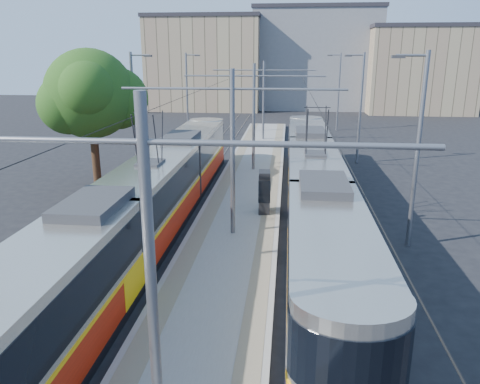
# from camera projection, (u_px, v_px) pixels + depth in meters

# --- Properties ---
(ground) EXTENTS (160.00, 160.00, 0.00)m
(ground) POSITION_uv_depth(u_px,v_px,m) (200.00, 347.00, 13.04)
(ground) COLOR black
(ground) RESTS_ON ground
(platform) EXTENTS (4.00, 50.00, 0.30)m
(platform) POSITION_uv_depth(u_px,v_px,m) (250.00, 182.00, 29.22)
(platform) COLOR gray
(platform) RESTS_ON ground
(tactile_strip_left) EXTENTS (0.70, 50.00, 0.01)m
(tactile_strip_left) POSITION_uv_depth(u_px,v_px,m) (227.00, 179.00, 29.32)
(tactile_strip_left) COLOR gray
(tactile_strip_left) RESTS_ON platform
(tactile_strip_right) EXTENTS (0.70, 50.00, 0.01)m
(tactile_strip_right) POSITION_uv_depth(u_px,v_px,m) (273.00, 181.00, 29.03)
(tactile_strip_right) COLOR gray
(tactile_strip_right) RESTS_ON platform
(rails) EXTENTS (8.71, 70.00, 0.03)m
(rails) POSITION_uv_depth(u_px,v_px,m) (250.00, 185.00, 29.26)
(rails) COLOR gray
(rails) RESTS_ON ground
(tram_left) EXTENTS (2.43, 30.56, 5.50)m
(tram_left) POSITION_uv_depth(u_px,v_px,m) (152.00, 199.00, 20.63)
(tram_left) COLOR black
(tram_left) RESTS_ON ground
(tram_right) EXTENTS (2.43, 29.21, 5.50)m
(tram_right) POSITION_uv_depth(u_px,v_px,m) (314.00, 184.00, 22.43)
(tram_right) COLOR black
(tram_right) RESTS_ON ground
(catenary) EXTENTS (9.20, 70.00, 7.00)m
(catenary) POSITION_uv_depth(u_px,v_px,m) (246.00, 118.00, 25.27)
(catenary) COLOR slate
(catenary) RESTS_ON platform
(street_lamps) EXTENTS (15.18, 38.22, 8.00)m
(street_lamps) POSITION_uv_depth(u_px,v_px,m) (255.00, 110.00, 31.90)
(street_lamps) COLOR slate
(street_lamps) RESTS_ON ground
(shelter) EXTENTS (0.64, 0.98, 2.10)m
(shelter) POSITION_uv_depth(u_px,v_px,m) (264.00, 191.00, 22.91)
(shelter) COLOR black
(shelter) RESTS_ON platform
(tree) EXTENTS (5.65, 5.23, 8.21)m
(tree) POSITION_uv_depth(u_px,v_px,m) (97.00, 95.00, 27.07)
(tree) COLOR #382314
(tree) RESTS_ON ground
(building_left) EXTENTS (16.32, 12.24, 13.24)m
(building_left) POSITION_uv_depth(u_px,v_px,m) (207.00, 63.00, 69.41)
(building_left) COLOR #998867
(building_left) RESTS_ON ground
(building_centre) EXTENTS (18.36, 14.28, 14.52)m
(building_centre) POSITION_uv_depth(u_px,v_px,m) (314.00, 58.00, 71.47)
(building_centre) COLOR slate
(building_centre) RESTS_ON ground
(building_right) EXTENTS (14.28, 10.20, 11.71)m
(building_right) POSITION_uv_depth(u_px,v_px,m) (418.00, 69.00, 64.77)
(building_right) COLOR #998867
(building_right) RESTS_ON ground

